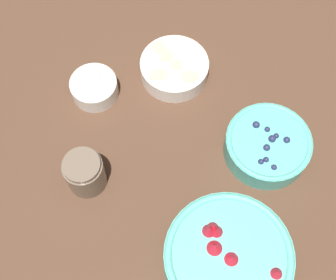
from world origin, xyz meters
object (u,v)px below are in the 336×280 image
object	(u,v)px
bowl_blueberries	(267,145)
bowl_cream	(94,86)
bowl_strawberries	(227,258)
jar_chocolate	(85,173)
bowl_bananas	(174,67)

from	to	relation	value
bowl_blueberries	bowl_cream	xyz separation A→B (m)	(-0.00, -0.39, -0.00)
bowl_blueberries	bowl_strawberries	bearing A→B (deg)	-1.78
bowl_strawberries	jar_chocolate	xyz separation A→B (m)	(-0.06, -0.31, -0.01)
bowl_blueberries	bowl_bananas	xyz separation A→B (m)	(-0.11, -0.25, -0.00)
bowl_blueberries	bowl_cream	size ratio (longest dim) A/B	1.70
bowl_strawberries	jar_chocolate	size ratio (longest dim) A/B	2.64
bowl_cream	jar_chocolate	size ratio (longest dim) A/B	1.17
bowl_bananas	bowl_blueberries	bearing A→B (deg)	65.43
bowl_blueberries	bowl_cream	world-z (taller)	bowl_blueberries
bowl_bananas	jar_chocolate	xyz separation A→B (m)	(0.30, -0.07, 0.01)
bowl_bananas	bowl_cream	size ratio (longest dim) A/B	1.48
bowl_cream	jar_chocolate	world-z (taller)	jar_chocolate
bowl_strawberries	bowl_blueberries	xyz separation A→B (m)	(-0.25, 0.01, -0.01)
jar_chocolate	bowl_strawberries	bearing A→B (deg)	79.29
bowl_strawberries	bowl_cream	distance (m)	0.46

